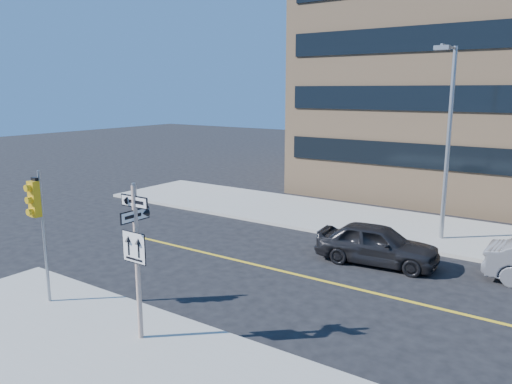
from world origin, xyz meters
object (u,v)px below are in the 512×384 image
Objects in this scene: sign_pole at (137,253)px; streetlight_a at (448,131)px; traffic_signal at (37,210)px; parked_car_a at (377,244)px.

sign_pole is 0.51× the size of streetlight_a.
traffic_signal is 11.78m from parked_car_a.
streetlight_a is at bearing 59.20° from traffic_signal.
traffic_signal is at bearing -177.89° from sign_pole.
traffic_signal reaches higher than parked_car_a.
traffic_signal is (-4.00, -0.15, 0.59)m from sign_pole.
sign_pole is 0.90× the size of parked_car_a.
streetlight_a is (1.25, 4.03, 3.99)m from parked_car_a.
sign_pole is at bearing 2.11° from traffic_signal.
parked_car_a is (6.75, 9.39, -2.26)m from traffic_signal.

